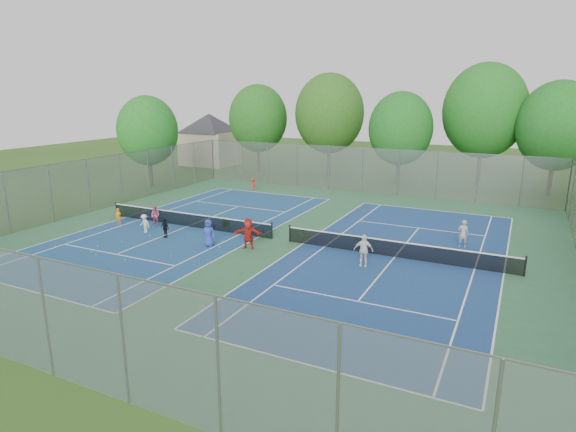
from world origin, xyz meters
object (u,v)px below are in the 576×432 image
object	(u,v)px
net_left	(188,220)
instructor	(463,234)
ball_hopper	(226,222)
net_right	(395,249)
ball_crate	(212,227)

from	to	relation	value
net_left	instructor	distance (m)	17.42
net_left	ball_hopper	xyz separation A→B (m)	(2.35, 1.06, -0.15)
net_left	ball_hopper	bearing A→B (deg)	24.35
net_right	ball_hopper	xyz separation A→B (m)	(-11.65, 1.06, -0.15)
net_right	ball_hopper	distance (m)	11.70
net_right	ball_crate	distance (m)	12.21
net_left	instructor	xyz separation A→B (m)	(17.07, 3.42, 0.38)
ball_crate	net_right	bearing A→B (deg)	-1.00
net_right	ball_hopper	bearing A→B (deg)	174.80
net_right	instructor	world-z (taller)	instructor
net_left	net_right	xyz separation A→B (m)	(14.00, 0.00, 0.00)
net_left	ball_hopper	distance (m)	2.58
ball_hopper	net_right	bearing A→B (deg)	-5.20
ball_crate	instructor	world-z (taller)	instructor
ball_crate	ball_hopper	world-z (taller)	ball_hopper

